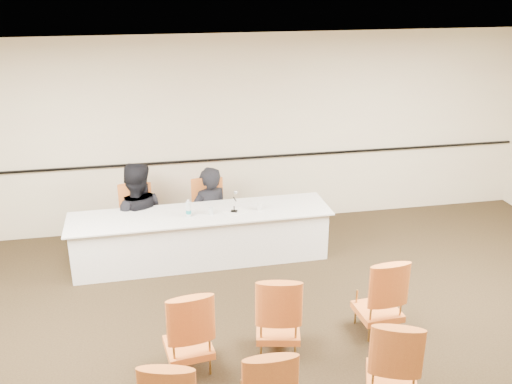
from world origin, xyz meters
TOP-DOWN VIEW (x-y plane):
  - ceiling at (0.00, 0.00)m, footprint 10.00×10.00m
  - wall_back at (0.00, 4.00)m, footprint 10.00×0.04m
  - wall_rail at (0.00, 3.96)m, footprint 9.80×0.04m
  - panel_table at (-0.53, 2.80)m, footprint 3.62×0.90m
  - panelist_main at (-0.35, 3.35)m, footprint 0.72×0.59m
  - panelist_main_chair at (-0.35, 3.35)m, footprint 0.51×0.51m
  - panelist_second at (-1.42, 3.33)m, footprint 0.93×0.74m
  - panelist_second_chair at (-1.42, 3.33)m, footprint 0.51×0.51m
  - papers at (-0.06, 2.73)m, footprint 0.37×0.33m
  - microphone at (-0.07, 2.75)m, footprint 0.15×0.21m
  - water_bottle at (-0.70, 2.72)m, footprint 0.09×0.09m
  - drinking_glass at (-0.40, 2.73)m, footprint 0.08×0.08m
  - coffee_cup at (0.28, 2.75)m, footprint 0.09×0.09m
  - aud_chair_front_left at (-0.92, 0.48)m, footprint 0.56×0.56m
  - aud_chair_front_mid at (0.05, 0.59)m, footprint 0.59×0.59m
  - aud_chair_front_right at (1.24, 0.72)m, footprint 0.53×0.53m
  - aud_chair_back_right at (0.92, -0.37)m, footprint 0.65×0.65m

SIDE VIEW (x-z plane):
  - panelist_main at x=-0.35m, z-range -0.49..1.19m
  - panel_table at x=-0.53m, z-range 0.00..0.72m
  - panelist_second at x=-1.42m, z-range -0.50..1.34m
  - panelist_main_chair at x=-0.35m, z-range 0.00..0.95m
  - panelist_second_chair at x=-1.42m, z-range 0.00..0.95m
  - aud_chair_front_left at x=-0.92m, z-range 0.00..0.95m
  - aud_chair_front_mid at x=0.05m, z-range 0.00..0.95m
  - aud_chair_front_right at x=1.24m, z-range 0.00..0.95m
  - aud_chair_back_right at x=0.92m, z-range 0.00..0.95m
  - papers at x=-0.06m, z-range 0.72..0.73m
  - drinking_glass at x=-0.40m, z-range 0.72..0.82m
  - coffee_cup at x=0.28m, z-range 0.72..0.84m
  - water_bottle at x=-0.70m, z-range 0.72..0.97m
  - microphone at x=-0.07m, z-range 0.72..0.99m
  - wall_rail at x=0.00m, z-range 1.09..1.11m
  - wall_back at x=0.00m, z-range 0.00..3.00m
  - ceiling at x=0.00m, z-range 3.00..3.00m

